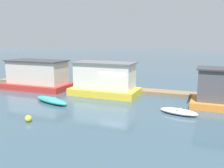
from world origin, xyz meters
The scene contains 7 objects.
ground_plane centered at (0.00, 0.00, 0.00)m, with size 200.00×200.00×0.00m, color #385160.
dock_walkway centered at (0.00, 2.78, 0.15)m, with size 33.80×1.70×0.30m, color #846B4C.
houseboat_red centered at (-9.41, 0.34, 1.45)m, with size 7.37×3.90×3.16m.
houseboat_yellow centered at (-1.29, 0.27, 1.48)m, with size 6.69×3.41×3.26m.
dinghy_teal centered at (-4.35, -4.33, 0.24)m, with size 4.21×2.33×0.47m.
dinghy_white centered at (6.35, -3.55, 0.21)m, with size 3.02×1.68×0.42m.
buoy_yellow centered at (-2.87, -9.05, 0.23)m, with size 0.46×0.46×0.46m, color yellow.
Camera 1 is at (8.34, -21.89, 5.64)m, focal length 40.00 mm.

